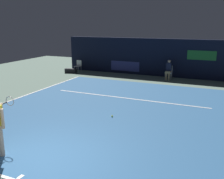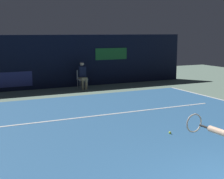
# 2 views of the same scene
# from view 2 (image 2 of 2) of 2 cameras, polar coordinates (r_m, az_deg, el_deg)

# --- Properties ---
(ground_plane) EXTENTS (29.00, 29.00, 0.00)m
(ground_plane) POSITION_cam_2_polar(r_m,az_deg,el_deg) (9.79, 5.43, -6.63)
(ground_plane) COLOR slate
(court_surface) EXTENTS (10.07, 11.24, 0.01)m
(court_surface) POSITION_cam_2_polar(r_m,az_deg,el_deg) (9.78, 5.43, -6.60)
(court_surface) COLOR #336699
(court_surface) RESTS_ON ground
(line_service) EXTENTS (7.86, 0.10, 0.01)m
(line_service) POSITION_cam_2_polar(r_m,az_deg,el_deg) (11.45, 0.33, -4.10)
(line_service) COLOR white
(line_service) RESTS_ON court_surface
(back_wall) EXTENTS (14.09, 0.33, 2.60)m
(back_wall) POSITION_cam_2_polar(r_m,az_deg,el_deg) (17.02, -8.98, 4.68)
(back_wall) COLOR black
(back_wall) RESTS_ON ground
(line_judge_on_chair) EXTENTS (0.44, 0.53, 1.32)m
(line_judge_on_chair) POSITION_cam_2_polar(r_m,az_deg,el_deg) (16.50, -4.99, 2.47)
(line_judge_on_chair) COLOR white
(line_judge_on_chair) RESTS_ON ground
(tennis_ball) EXTENTS (0.07, 0.07, 0.07)m
(tennis_ball) POSITION_cam_2_polar(r_m,az_deg,el_deg) (9.38, 9.71, -7.16)
(tennis_ball) COLOR #CCE033
(tennis_ball) RESTS_ON court_surface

